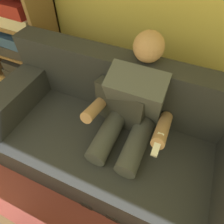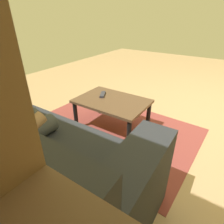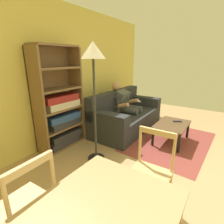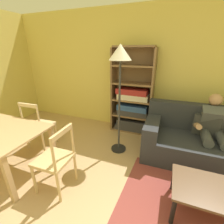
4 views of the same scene
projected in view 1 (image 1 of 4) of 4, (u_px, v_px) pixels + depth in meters
name	position (u px, v px, depth m)	size (l,w,h in m)	color
couch	(115.00, 136.00, 1.62)	(2.00, 0.94, 0.90)	#282B30
person_lounging	(130.00, 117.00, 1.44)	(0.59, 0.96, 1.10)	#4C5156
bookshelf	(15.00, 24.00, 2.05)	(0.90, 0.36, 1.88)	brown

